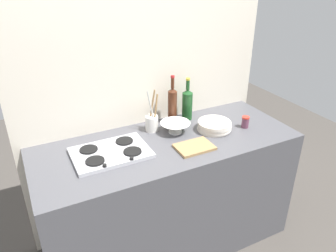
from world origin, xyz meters
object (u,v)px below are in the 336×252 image
object	(u,v)px
stovetop_hob	(111,152)
condiment_jar_front	(245,122)
wine_bottle_leftmost	(187,104)
cutting_board	(194,147)
plate_stack	(214,126)
utensil_crock	(152,122)
mixing_bowl	(175,127)
wine_bottle_mid_left	(172,105)

from	to	relation	value
stovetop_hob	condiment_jar_front	distance (m)	1.00
wine_bottle_leftmost	condiment_jar_front	size ratio (longest dim) A/B	3.83
stovetop_hob	cutting_board	distance (m)	0.54
plate_stack	utensil_crock	bearing A→B (deg)	154.17
mixing_bowl	condiment_jar_front	size ratio (longest dim) A/B	2.47
wine_bottle_leftmost	cutting_board	xyz separation A→B (m)	(-0.18, -0.41, -0.12)
condiment_jar_front	cutting_board	size ratio (longest dim) A/B	0.35
wine_bottle_leftmost	mixing_bowl	size ratio (longest dim) A/B	1.55
condiment_jar_front	cutting_board	distance (m)	0.49
stovetop_hob	cutting_board	world-z (taller)	stovetop_hob
mixing_bowl	utensil_crock	bearing A→B (deg)	143.36
condiment_jar_front	stovetop_hob	bearing A→B (deg)	175.19
stovetop_hob	cutting_board	xyz separation A→B (m)	(0.51, -0.17, -0.01)
wine_bottle_mid_left	utensil_crock	bearing A→B (deg)	-166.31
mixing_bowl	condiment_jar_front	bearing A→B (deg)	-18.13
plate_stack	stovetop_hob	bearing A→B (deg)	178.76
plate_stack	wine_bottle_leftmost	distance (m)	0.28
mixing_bowl	cutting_board	bearing A→B (deg)	-88.04
mixing_bowl	condiment_jar_front	xyz separation A→B (m)	(0.49, -0.16, 0.00)
stovetop_hob	wine_bottle_leftmost	bearing A→B (deg)	18.85
stovetop_hob	wine_bottle_leftmost	world-z (taller)	wine_bottle_leftmost
mixing_bowl	stovetop_hob	bearing A→B (deg)	-171.21
wine_bottle_mid_left	condiment_jar_front	world-z (taller)	wine_bottle_mid_left
wine_bottle_mid_left	cutting_board	size ratio (longest dim) A/B	1.53
stovetop_hob	utensil_crock	bearing A→B (deg)	25.93
mixing_bowl	cutting_board	xyz separation A→B (m)	(0.01, -0.25, -0.03)
stovetop_hob	condiment_jar_front	xyz separation A→B (m)	(1.00, -0.08, 0.03)
stovetop_hob	wine_bottle_mid_left	xyz separation A→B (m)	(0.56, 0.22, 0.13)
stovetop_hob	utensil_crock	size ratio (longest dim) A/B	1.55
plate_stack	mixing_bowl	world-z (taller)	mixing_bowl
plate_stack	mixing_bowl	xyz separation A→B (m)	(-0.27, 0.09, 0.01)
condiment_jar_front	cutting_board	world-z (taller)	condiment_jar_front
stovetop_hob	condiment_jar_front	world-z (taller)	condiment_jar_front
plate_stack	condiment_jar_front	xyz separation A→B (m)	(0.23, -0.07, 0.01)
wine_bottle_leftmost	utensil_crock	xyz separation A→B (m)	(-0.32, -0.06, -0.06)
stovetop_hob	wine_bottle_leftmost	size ratio (longest dim) A/B	1.45
wine_bottle_leftmost	wine_bottle_mid_left	size ratio (longest dim) A/B	0.89
wine_bottle_leftmost	mixing_bowl	world-z (taller)	wine_bottle_leftmost
plate_stack	utensil_crock	distance (m)	0.45
stovetop_hob	plate_stack	bearing A→B (deg)	-1.24
plate_stack	cutting_board	distance (m)	0.30
stovetop_hob	wine_bottle_mid_left	world-z (taller)	wine_bottle_mid_left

